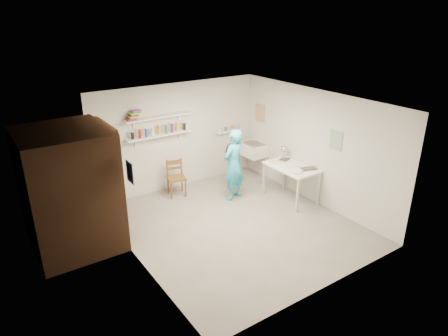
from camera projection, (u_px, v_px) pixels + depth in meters
floor at (236, 225)px, 7.70m from camera, size 4.00×4.50×0.02m
ceiling at (237, 101)px, 6.79m from camera, size 4.00×4.50×0.02m
wall_back at (178, 136)px, 8.98m from camera, size 4.00×0.02×2.40m
wall_front at (332, 218)px, 5.51m from camera, size 4.00×0.02×2.40m
wall_left at (132, 194)px, 6.20m from camera, size 0.02×4.50×2.40m
wall_right at (315, 147)px, 8.29m from camera, size 0.02×4.50×2.40m
doorway_recess at (111, 183)px, 7.09m from camera, size 0.02×0.90×2.00m
corridor_box at (70, 190)px, 6.70m from camera, size 1.40×1.50×2.10m
door_lintel at (106, 126)px, 6.71m from camera, size 0.06×1.05×0.10m
door_jamb_near at (122, 193)px, 6.72m from camera, size 0.06×0.10×2.00m
door_jamb_far at (103, 174)px, 7.48m from camera, size 0.06×0.10×2.00m
shelf_lower at (160, 135)px, 8.56m from camera, size 1.50×0.22×0.03m
shelf_upper at (158, 117)px, 8.41m from camera, size 1.50×0.22×0.03m
ledge_shelf at (229, 131)px, 9.64m from camera, size 0.70×0.14×0.03m
poster_left at (130, 172)px, 6.12m from camera, size 0.01×0.28×0.36m
poster_right_a at (260, 113)px, 9.53m from camera, size 0.01×0.34×0.42m
poster_right_b at (336, 140)px, 7.75m from camera, size 0.01×0.30×0.38m
belfast_sink at (254, 149)px, 9.65m from camera, size 0.48×0.60×0.30m
man at (234, 165)px, 8.50m from camera, size 0.65×0.52×1.56m
wall_clock at (230, 150)px, 8.59m from camera, size 0.28×0.11×0.28m
wooden_chair at (176, 178)px, 8.77m from camera, size 0.45×0.44×0.81m
work_table at (290, 183)px, 8.61m from camera, size 0.69×1.14×0.76m
desk_lamp at (284, 149)px, 8.83m from camera, size 0.14×0.14×0.14m
spray_cans at (159, 131)px, 8.53m from camera, size 1.31×0.06×0.17m
book_stack at (134, 115)px, 8.09m from camera, size 0.30×0.14×0.20m
ledge_pots at (229, 128)px, 9.62m from camera, size 0.48×0.07×0.09m
papers at (292, 166)px, 8.46m from camera, size 0.30×0.22×0.03m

